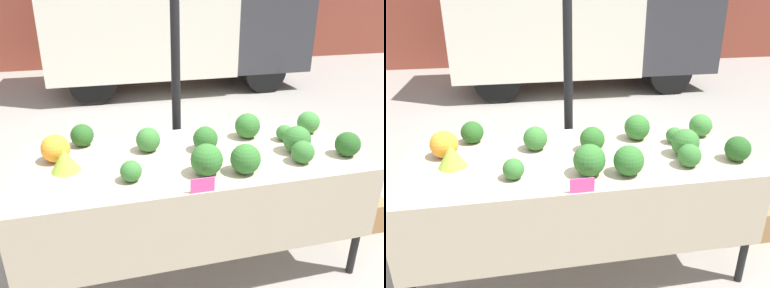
{
  "view_description": "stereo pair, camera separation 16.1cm",
  "coord_description": "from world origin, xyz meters",
  "views": [
    {
      "loc": [
        -0.55,
        -2.12,
        1.85
      ],
      "look_at": [
        0.0,
        0.0,
        0.91
      ],
      "focal_mm": 35.0,
      "sensor_mm": 36.0,
      "label": 1
    },
    {
      "loc": [
        -0.39,
        -2.16,
        1.85
      ],
      "look_at": [
        0.0,
        0.0,
        0.91
      ],
      "focal_mm": 35.0,
      "sensor_mm": 36.0,
      "label": 2
    }
  ],
  "objects": [
    {
      "name": "broccoli_head_3",
      "position": [
        0.63,
        -0.27,
        0.9
      ],
      "size": [
        0.14,
        0.14,
        0.14
      ],
      "color": "#336B2D",
      "rests_on": "market_table"
    },
    {
      "name": "broccoli_head_4",
      "position": [
        0.96,
        -0.25,
        0.91
      ],
      "size": [
        0.16,
        0.16,
        0.16
      ],
      "color": "#23511E",
      "rests_on": "market_table"
    },
    {
      "name": "tent_pole",
      "position": [
        0.04,
        0.66,
        1.23
      ],
      "size": [
        0.07,
        0.07,
        2.46
      ],
      "color": "black",
      "rests_on": "ground_plane"
    },
    {
      "name": "broccoli_head_2",
      "position": [
        0.67,
        -0.12,
        0.92
      ],
      "size": [
        0.18,
        0.18,
        0.18
      ],
      "color": "#336B2D",
      "rests_on": "market_table"
    },
    {
      "name": "parked_truck",
      "position": [
        0.79,
        4.85,
        1.32
      ],
      "size": [
        4.61,
        1.88,
        2.49
      ],
      "color": "silver",
      "rests_on": "ground_plane"
    },
    {
      "name": "ground_plane",
      "position": [
        0.0,
        0.0,
        0.0
      ],
      "size": [
        40.0,
        40.0,
        0.0
      ],
      "primitive_type": "plane",
      "color": "gray"
    },
    {
      "name": "produce_crate",
      "position": [
        1.37,
        0.09,
        0.13
      ],
      "size": [
        0.46,
        0.37,
        0.25
      ],
      "color": "#9E7042",
      "rests_on": "ground_plane"
    },
    {
      "name": "broccoli_head_0",
      "position": [
        0.02,
        -0.27,
        0.92
      ],
      "size": [
        0.19,
        0.19,
        0.19
      ],
      "color": "#2D6628",
      "rests_on": "market_table"
    },
    {
      "name": "broccoli_head_10",
      "position": [
        0.93,
        0.17,
        0.91
      ],
      "size": [
        0.16,
        0.16,
        0.16
      ],
      "color": "#387533",
      "rests_on": "market_table"
    },
    {
      "name": "price_sign",
      "position": [
        -0.06,
        -0.46,
        0.87
      ],
      "size": [
        0.13,
        0.01,
        0.08
      ],
      "color": "#EF4793",
      "rests_on": "market_table"
    },
    {
      "name": "broccoli_head_11",
      "position": [
        0.11,
        0.05,
        0.91
      ],
      "size": [
        0.17,
        0.17,
        0.17
      ],
      "color": "#285B23",
      "rests_on": "market_table"
    },
    {
      "name": "orange_cauliflower",
      "position": [
        -0.84,
        0.13,
        0.92
      ],
      "size": [
        0.18,
        0.18,
        0.18
      ],
      "color": "orange",
      "rests_on": "market_table"
    },
    {
      "name": "broccoli_head_5",
      "position": [
        0.69,
        0.08,
        0.89
      ],
      "size": [
        0.12,
        0.12,
        0.12
      ],
      "color": "#336B2D",
      "rests_on": "market_table"
    },
    {
      "name": "broccoli_head_9",
      "position": [
        0.46,
        0.2,
        0.92
      ],
      "size": [
        0.18,
        0.18,
        0.18
      ],
      "color": "#2D6628",
      "rests_on": "market_table"
    },
    {
      "name": "market_table",
      "position": [
        0.0,
        -0.07,
        0.74
      ],
      "size": [
        2.17,
        0.95,
        0.83
      ],
      "color": "tan",
      "rests_on": "ground_plane"
    },
    {
      "name": "broccoli_head_7",
      "position": [
        -0.41,
        -0.24,
        0.89
      ],
      "size": [
        0.12,
        0.12,
        0.12
      ],
      "color": "#336B2D",
      "rests_on": "market_table"
    },
    {
      "name": "broccoli_head_8",
      "position": [
        0.24,
        -0.31,
        0.92
      ],
      "size": [
        0.18,
        0.18,
        0.18
      ],
      "color": "#2D6628",
      "rests_on": "market_table"
    },
    {
      "name": "broccoli_head_1",
      "position": [
        -0.26,
        0.14,
        0.91
      ],
      "size": [
        0.16,
        0.16,
        0.16
      ],
      "color": "#336B2D",
      "rests_on": "market_table"
    },
    {
      "name": "romanesco_head",
      "position": [
        -0.78,
        -0.02,
        0.9
      ],
      "size": [
        0.17,
        0.17,
        0.14
      ],
      "color": "#93B238",
      "rests_on": "market_table"
    },
    {
      "name": "broccoli_head_6",
      "position": [
        -0.68,
        0.34,
        0.9
      ],
      "size": [
        0.15,
        0.15,
        0.15
      ],
      "color": "#23511E",
      "rests_on": "market_table"
    }
  ]
}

